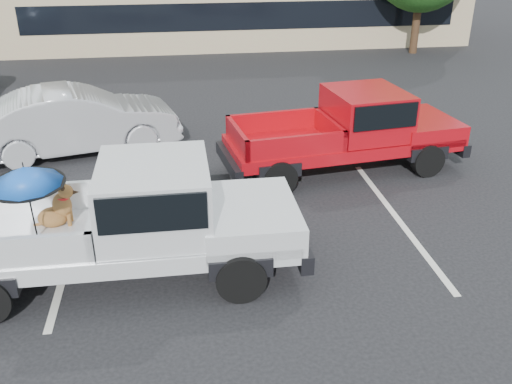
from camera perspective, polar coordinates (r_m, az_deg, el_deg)
ground at (r=8.82m, az=0.11°, el=-10.18°), size 90.00×90.00×0.00m
stripe_left at (r=10.62m, az=-17.83°, el=-4.76°), size 0.12×5.00×0.01m
stripe_right at (r=11.19m, az=13.97°, el=-2.60°), size 0.12×5.00×0.01m
silver_pickup at (r=8.95m, az=-11.45°, el=-2.24°), size 5.69×2.13×2.06m
red_pickup at (r=12.97m, az=10.20°, el=6.46°), size 5.60×2.56×1.78m
silver_sedan at (r=14.45m, az=-17.36°, el=6.88°), size 4.99×2.74×1.56m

